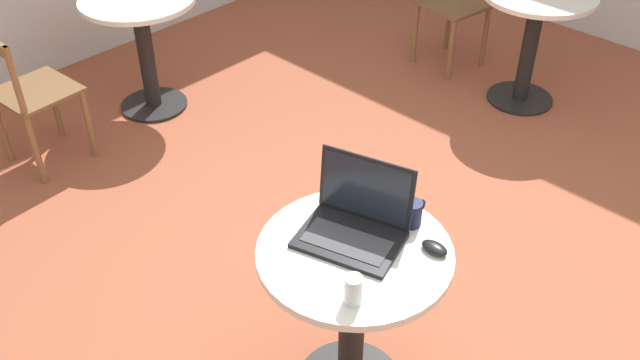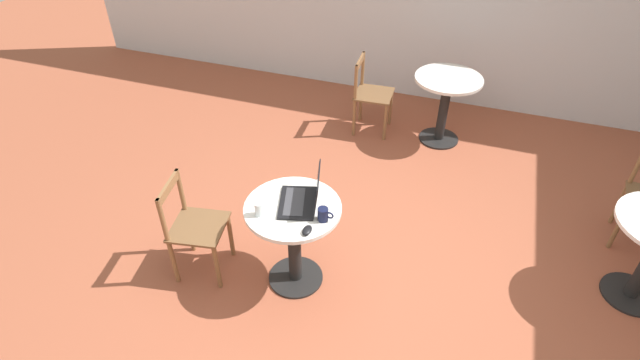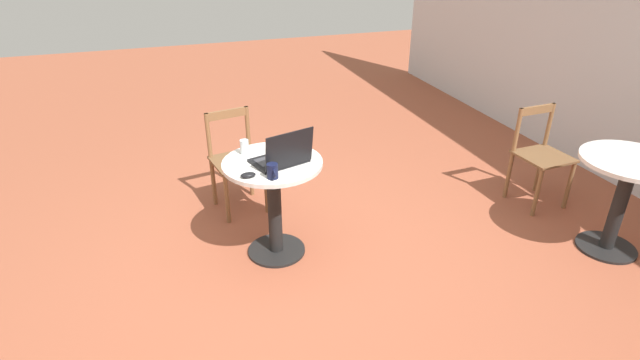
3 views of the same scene
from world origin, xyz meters
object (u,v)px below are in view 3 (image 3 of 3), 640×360
laptop (282,157)px  mug (273,171)px  cafe_table_far (625,187)px  mouse (248,175)px  chair_far_left (540,156)px  drinking_glass (244,147)px  cafe_table_near (274,190)px  chair_near_left (236,161)px

laptop → mug: 0.22m
cafe_table_far → mouse: mouse is taller
chair_far_left → drinking_glass: 2.52m
mouse → drinking_glass: drinking_glass is taller
mug → drinking_glass: 0.44m
chair_far_left → laptop: (0.10, -2.28, 0.37)m
drinking_glass → chair_far_left: bearing=86.6°
cafe_table_near → drinking_glass: size_ratio=7.18×
mug → drinking_glass: drinking_glass is taller
cafe_table_near → mouse: (0.18, -0.20, 0.24)m
cafe_table_far → laptop: size_ratio=1.77×
cafe_table_far → laptop: 2.44m
laptop → drinking_glass: laptop is taller
mug → drinking_glass: size_ratio=1.08×
mouse → chair_far_left: bearing=94.9°
chair_near_left → chair_far_left: size_ratio=1.00×
laptop → drinking_glass: bearing=-139.6°
laptop → mug: bearing=-30.8°
chair_far_left → mouse: (0.22, -2.54, 0.33)m
chair_far_left → drinking_glass: drinking_glass is taller
mouse → mug: (0.06, 0.15, 0.03)m
cafe_table_far → cafe_table_near: bearing=-107.7°
cafe_table_near → chair_far_left: 2.33m
drinking_glass → cafe_table_near: bearing=39.9°
mouse → cafe_table_near: bearing=132.1°
laptop → drinking_glass: 0.32m
chair_far_left → laptop: 2.31m
chair_near_left → drinking_glass: bearing=-1.4°
chair_near_left → laptop: 0.92m
laptop → chair_far_left: bearing=92.4°
mouse → mug: 0.16m
cafe_table_near → drinking_glass: drinking_glass is taller
chair_near_left → drinking_glass: drinking_glass is taller
cafe_table_far → mouse: size_ratio=7.48×
chair_near_left → laptop: laptop is taller
laptop → cafe_table_far: bearing=73.3°
cafe_table_near → mouse: 0.36m
mouse → chair_near_left: bearing=176.1°
laptop → cafe_table_near: bearing=-138.2°
cafe_table_near → cafe_table_far: same height
chair_near_left → mug: size_ratio=7.47×
mug → laptop: bearing=149.2°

